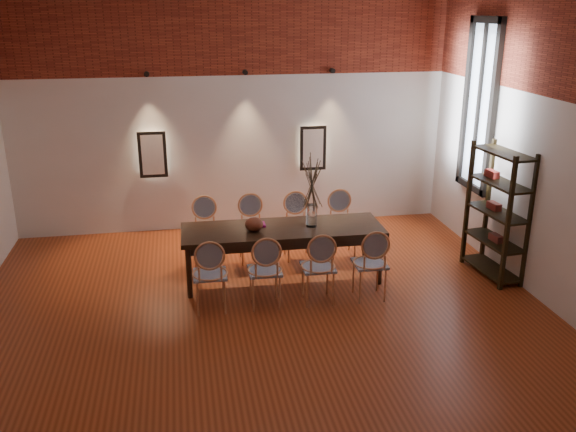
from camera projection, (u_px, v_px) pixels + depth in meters
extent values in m
cube|color=#993E1B|center=(266.00, 327.00, 7.10)|extent=(7.00, 7.00, 0.02)
cube|color=silver|center=(233.00, 107.00, 9.74)|extent=(7.00, 0.10, 4.00)
cube|color=silver|center=(362.00, 320.00, 3.14)|extent=(7.00, 0.10, 4.00)
cube|color=silver|center=(568.00, 146.00, 7.04)|extent=(0.10, 7.00, 4.00)
cube|color=maroon|center=(231.00, 25.00, 9.27)|extent=(7.00, 0.02, 1.50)
cube|color=maroon|center=(369.00, 72.00, 2.80)|extent=(7.00, 0.02, 1.50)
cube|color=#FFEAC6|center=(153.00, 154.00, 9.66)|extent=(0.36, 0.06, 0.66)
cube|color=#FFEAC6|center=(313.00, 148.00, 10.10)|extent=(0.36, 0.06, 0.66)
cylinder|color=black|center=(147.00, 74.00, 9.22)|extent=(0.08, 0.10, 0.08)
cylinder|color=black|center=(245.00, 72.00, 9.47)|extent=(0.08, 0.10, 0.08)
cylinder|color=black|center=(332.00, 71.00, 9.71)|extent=(0.08, 0.10, 0.08)
cube|color=silver|center=(480.00, 106.00, 8.84)|extent=(0.02, 0.78, 2.38)
cube|color=black|center=(479.00, 106.00, 8.83)|extent=(0.08, 0.90, 2.50)
cube|color=black|center=(479.00, 106.00, 8.83)|extent=(0.06, 0.06, 2.40)
cube|color=black|center=(283.00, 254.00, 8.19)|extent=(2.68, 0.90, 0.75)
cylinder|color=silver|center=(312.00, 215.00, 8.08)|extent=(0.14, 0.14, 0.30)
ellipsoid|color=#612716|center=(254.00, 224.00, 7.93)|extent=(0.24, 0.24, 0.18)
cube|color=#911171|center=(255.00, 225.00, 8.13)|extent=(0.26, 0.18, 0.03)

